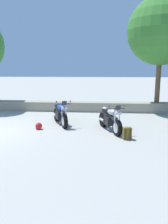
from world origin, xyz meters
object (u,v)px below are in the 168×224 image
Objects in this scene: motorcycle_silver_centre at (110,119)px; rider_backpack at (127,133)px; motorcycle_blue_near_left at (60,114)px; leafy_tree_mid_right at (165,32)px; rider_helmet at (39,126)px.

rider_backpack is at bearing -60.99° from motorcycle_silver_centre.
leafy_tree_mid_right reaches higher than motorcycle_blue_near_left.
motorcycle_blue_near_left reaches higher than rider_backpack.
rider_backpack is 7.21m from leafy_tree_mid_right.
motorcycle_silver_centre is 1.21m from rider_backpack.
motorcycle_silver_centre reaches higher than rider_helmet.
motorcycle_silver_centre is 2.97m from rider_helmet.
rider_backpack is 3.68m from rider_helmet.
leafy_tree_mid_right is at bearing 65.04° from rider_backpack.
rider_helmet is (-2.95, -0.01, -0.35)m from motorcycle_silver_centre.
motorcycle_silver_centre is 0.34× the size of leafy_tree_mid_right.
motorcycle_blue_near_left is at bearing 145.39° from rider_backpack.
leafy_tree_mid_right reaches higher than motorcycle_silver_centre.
rider_backpack is (0.57, -1.04, -0.24)m from motorcycle_silver_centre.
leafy_tree_mid_right is at bearing 54.51° from motorcycle_silver_centre.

